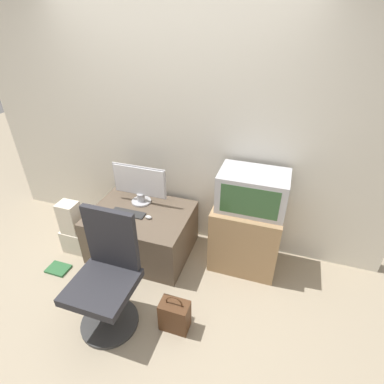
{
  "coord_description": "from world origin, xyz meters",
  "views": [
    {
      "loc": [
        1.07,
        -1.38,
        2.33
      ],
      "look_at": [
        0.27,
        1.03,
        0.76
      ],
      "focal_mm": 28.0,
      "sensor_mm": 36.0,
      "label": 1
    }
  ],
  "objects_px": {
    "cardboard_box_lower": "(76,240)",
    "handbag": "(175,315)",
    "main_monitor": "(140,184)",
    "mouse": "(149,217)",
    "keyboard": "(128,213)",
    "crt_tv": "(253,191)",
    "office_chair": "(107,279)",
    "book": "(58,269)"
  },
  "relations": [
    {
      "from": "office_chair",
      "to": "book",
      "type": "xyz_separation_m",
      "value": [
        -0.84,
        0.3,
        -0.46
      ]
    },
    {
      "from": "handbag",
      "to": "book",
      "type": "relative_size",
      "value": 1.68
    },
    {
      "from": "mouse",
      "to": "cardboard_box_lower",
      "type": "bearing_deg",
      "value": -168.58
    },
    {
      "from": "crt_tv",
      "to": "office_chair",
      "type": "xyz_separation_m",
      "value": [
        -0.97,
        -1.04,
        -0.41
      ]
    },
    {
      "from": "mouse",
      "to": "handbag",
      "type": "relative_size",
      "value": 0.18
    },
    {
      "from": "handbag",
      "to": "book",
      "type": "distance_m",
      "value": 1.42
    },
    {
      "from": "keyboard",
      "to": "cardboard_box_lower",
      "type": "relative_size",
      "value": 1.31
    },
    {
      "from": "cardboard_box_lower",
      "to": "handbag",
      "type": "xyz_separation_m",
      "value": [
        1.38,
        -0.55,
        0.01
      ]
    },
    {
      "from": "keyboard",
      "to": "crt_tv",
      "type": "relative_size",
      "value": 0.57
    },
    {
      "from": "mouse",
      "to": "office_chair",
      "type": "relative_size",
      "value": 0.06
    },
    {
      "from": "main_monitor",
      "to": "handbag",
      "type": "xyz_separation_m",
      "value": [
        0.75,
        -0.97,
        -0.59
      ]
    },
    {
      "from": "main_monitor",
      "to": "handbag",
      "type": "relative_size",
      "value": 1.6
    },
    {
      "from": "cardboard_box_lower",
      "to": "main_monitor",
      "type": "bearing_deg",
      "value": 33.68
    },
    {
      "from": "cardboard_box_lower",
      "to": "book",
      "type": "distance_m",
      "value": 0.34
    },
    {
      "from": "office_chair",
      "to": "book",
      "type": "height_order",
      "value": "office_chair"
    },
    {
      "from": "mouse",
      "to": "office_chair",
      "type": "distance_m",
      "value": 0.79
    },
    {
      "from": "main_monitor",
      "to": "crt_tv",
      "type": "relative_size",
      "value": 0.95
    },
    {
      "from": "crt_tv",
      "to": "keyboard",
      "type": "bearing_deg",
      "value": -168.78
    },
    {
      "from": "main_monitor",
      "to": "mouse",
      "type": "distance_m",
      "value": 0.38
    },
    {
      "from": "crt_tv",
      "to": "handbag",
      "type": "distance_m",
      "value": 1.29
    },
    {
      "from": "crt_tv",
      "to": "cardboard_box_lower",
      "type": "height_order",
      "value": "crt_tv"
    },
    {
      "from": "crt_tv",
      "to": "book",
      "type": "relative_size",
      "value": 2.82
    },
    {
      "from": "keyboard",
      "to": "handbag",
      "type": "distance_m",
      "value": 1.13
    },
    {
      "from": "crt_tv",
      "to": "handbag",
      "type": "height_order",
      "value": "crt_tv"
    },
    {
      "from": "office_chair",
      "to": "main_monitor",
      "type": "bearing_deg",
      "value": 101.09
    },
    {
      "from": "main_monitor",
      "to": "office_chair",
      "type": "distance_m",
      "value": 1.09
    },
    {
      "from": "keyboard",
      "to": "crt_tv",
      "type": "bearing_deg",
      "value": 11.22
    },
    {
      "from": "keyboard",
      "to": "book",
      "type": "distance_m",
      "value": 0.94
    },
    {
      "from": "office_chair",
      "to": "cardboard_box_lower",
      "type": "height_order",
      "value": "office_chair"
    },
    {
      "from": "keyboard",
      "to": "office_chair",
      "type": "height_order",
      "value": "office_chair"
    },
    {
      "from": "main_monitor",
      "to": "crt_tv",
      "type": "height_order",
      "value": "crt_tv"
    },
    {
      "from": "keyboard",
      "to": "crt_tv",
      "type": "distance_m",
      "value": 1.28
    },
    {
      "from": "crt_tv",
      "to": "cardboard_box_lower",
      "type": "relative_size",
      "value": 2.28
    },
    {
      "from": "cardboard_box_lower",
      "to": "handbag",
      "type": "height_order",
      "value": "handbag"
    },
    {
      "from": "office_chair",
      "to": "cardboard_box_lower",
      "type": "relative_size",
      "value": 3.81
    },
    {
      "from": "keyboard",
      "to": "mouse",
      "type": "xyz_separation_m",
      "value": [
        0.24,
        -0.01,
        0.01
      ]
    },
    {
      "from": "book",
      "to": "office_chair",
      "type": "bearing_deg",
      "value": -19.51
    },
    {
      "from": "main_monitor",
      "to": "mouse",
      "type": "bearing_deg",
      "value": -50.9
    },
    {
      "from": "crt_tv",
      "to": "book",
      "type": "bearing_deg",
      "value": -157.81
    },
    {
      "from": "main_monitor",
      "to": "keyboard",
      "type": "distance_m",
      "value": 0.33
    },
    {
      "from": "main_monitor",
      "to": "office_chair",
      "type": "bearing_deg",
      "value": -78.91
    },
    {
      "from": "crt_tv",
      "to": "cardboard_box_lower",
      "type": "distance_m",
      "value": 2.0
    }
  ]
}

